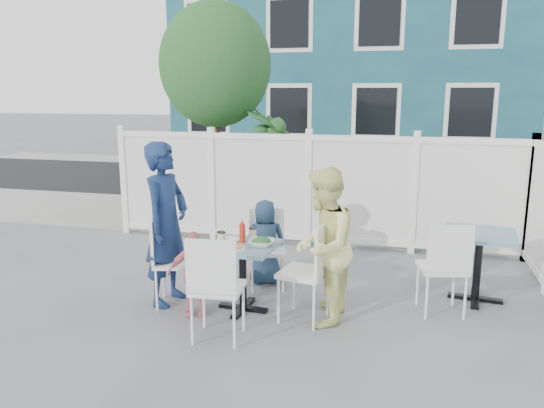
% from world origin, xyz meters
% --- Properties ---
extents(ground, '(80.00, 80.00, 0.00)m').
position_xyz_m(ground, '(0.00, 0.00, 0.00)').
color(ground, slate).
extents(near_sidewalk, '(24.00, 2.60, 0.01)m').
position_xyz_m(near_sidewalk, '(0.00, 3.80, 0.01)').
color(near_sidewalk, gray).
rests_on(near_sidewalk, ground).
extents(street, '(24.00, 5.00, 0.01)m').
position_xyz_m(street, '(0.00, 7.50, 0.00)').
color(street, black).
rests_on(street, ground).
extents(far_sidewalk, '(24.00, 1.60, 0.01)m').
position_xyz_m(far_sidewalk, '(0.00, 10.60, 0.01)').
color(far_sidewalk, gray).
rests_on(far_sidewalk, ground).
extents(building, '(11.00, 6.00, 6.00)m').
position_xyz_m(building, '(-0.50, 14.00, 3.00)').
color(building, '#194456').
rests_on(building, ground).
extents(fence_back, '(5.86, 0.08, 1.60)m').
position_xyz_m(fence_back, '(0.10, 2.40, 0.78)').
color(fence_back, white).
rests_on(fence_back, ground).
extents(tree, '(1.80, 1.62, 3.59)m').
position_xyz_m(tree, '(-1.60, 3.30, 2.59)').
color(tree, '#382316').
rests_on(tree, ground).
extents(utility_cabinet, '(0.79, 0.61, 1.37)m').
position_xyz_m(utility_cabinet, '(-2.66, 4.00, 0.69)').
color(utility_cabinet, gold).
rests_on(utility_cabinet, ground).
extents(potted_shrub_a, '(1.13, 1.13, 1.93)m').
position_xyz_m(potted_shrub_a, '(-0.62, 3.10, 0.96)').
color(potted_shrub_a, '#1A4725').
rests_on(potted_shrub_a, ground).
extents(potted_shrub_b, '(1.76, 1.79, 1.50)m').
position_xyz_m(potted_shrub_b, '(1.93, 3.00, 0.75)').
color(potted_shrub_b, '#1A4725').
rests_on(potted_shrub_b, ground).
extents(main_table, '(0.70, 0.70, 0.69)m').
position_xyz_m(main_table, '(-0.12, -0.04, 0.54)').
color(main_table, slate).
rests_on(main_table, ground).
extents(spare_table, '(0.78, 0.78, 0.75)m').
position_xyz_m(spare_table, '(2.22, 0.82, 0.58)').
color(spare_table, slate).
rests_on(spare_table, ground).
extents(chair_left, '(0.50, 0.51, 0.94)m').
position_xyz_m(chair_left, '(-0.92, -0.07, 0.54)').
color(chair_left, white).
rests_on(chair_left, ground).
extents(chair_right, '(0.51, 0.52, 0.99)m').
position_xyz_m(chair_right, '(0.61, -0.12, 0.57)').
color(chair_right, white).
rests_on(chair_right, ground).
extents(chair_back, '(0.49, 0.49, 0.88)m').
position_xyz_m(chair_back, '(-0.06, 0.71, 0.51)').
color(chair_back, white).
rests_on(chair_back, ground).
extents(chair_near, '(0.48, 0.46, 0.98)m').
position_xyz_m(chair_near, '(-0.14, -0.77, 0.57)').
color(chair_near, white).
rests_on(chair_near, ground).
extents(chair_spare, '(0.52, 0.51, 0.96)m').
position_xyz_m(chair_spare, '(1.85, 0.32, 0.56)').
color(chair_spare, white).
rests_on(chair_spare, ground).
extents(man, '(0.48, 0.66, 1.70)m').
position_xyz_m(man, '(-0.95, -0.02, 0.85)').
color(man, navy).
rests_on(man, ground).
extents(woman, '(0.59, 0.75, 1.51)m').
position_xyz_m(woman, '(0.70, -0.10, 0.75)').
color(woman, '#F1F744').
rests_on(woman, ground).
extents(boy, '(0.57, 0.48, 0.99)m').
position_xyz_m(boy, '(-0.10, 0.77, 0.49)').
color(boy, '#1D324C').
rests_on(boy, ground).
extents(toddler, '(0.55, 0.37, 0.86)m').
position_xyz_m(toddler, '(-0.56, -0.26, 0.43)').
color(toddler, '#DA7385').
rests_on(toddler, ground).
extents(plate_main, '(0.24, 0.24, 0.01)m').
position_xyz_m(plate_main, '(-0.16, -0.20, 0.70)').
color(plate_main, white).
rests_on(plate_main, main_table).
extents(plate_side, '(0.23, 0.23, 0.02)m').
position_xyz_m(plate_side, '(-0.30, 0.07, 0.70)').
color(plate_side, white).
rests_on(plate_side, main_table).
extents(salad_bowl, '(0.25, 0.25, 0.06)m').
position_xyz_m(salad_bowl, '(0.08, -0.03, 0.73)').
color(salad_bowl, white).
rests_on(salad_bowl, main_table).
extents(coffee_cup_a, '(0.09, 0.09, 0.13)m').
position_xyz_m(coffee_cup_a, '(-0.32, -0.11, 0.76)').
color(coffee_cup_a, beige).
rests_on(coffee_cup_a, main_table).
extents(coffee_cup_b, '(0.08, 0.08, 0.12)m').
position_xyz_m(coffee_cup_b, '(-0.07, 0.16, 0.75)').
color(coffee_cup_b, beige).
rests_on(coffee_cup_b, main_table).
extents(ketchup_bottle, '(0.06, 0.06, 0.19)m').
position_xyz_m(ketchup_bottle, '(-0.14, 0.04, 0.79)').
color(ketchup_bottle, red).
rests_on(ketchup_bottle, main_table).
extents(salt_shaker, '(0.03, 0.03, 0.07)m').
position_xyz_m(salt_shaker, '(-0.23, 0.23, 0.73)').
color(salt_shaker, white).
rests_on(salt_shaker, main_table).
extents(pepper_shaker, '(0.03, 0.03, 0.06)m').
position_xyz_m(pepper_shaker, '(-0.18, 0.22, 0.73)').
color(pepper_shaker, black).
rests_on(pepper_shaker, main_table).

